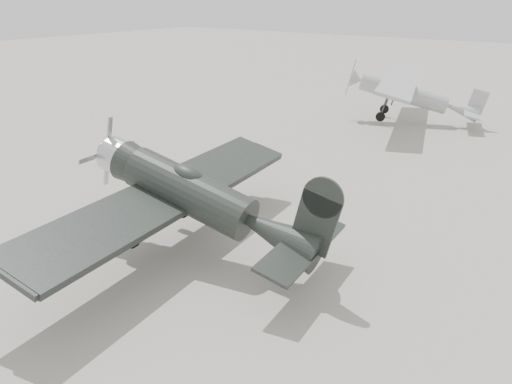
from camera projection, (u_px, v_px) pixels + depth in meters
ground at (281, 251)px, 15.99m from camera, size 160.00×160.00×0.00m
lowwing_monoplane at (200, 198)px, 15.00m from camera, size 8.21×11.49×3.70m
highwing_monoplane at (409, 90)px, 30.99m from camera, size 8.31×11.56×3.28m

